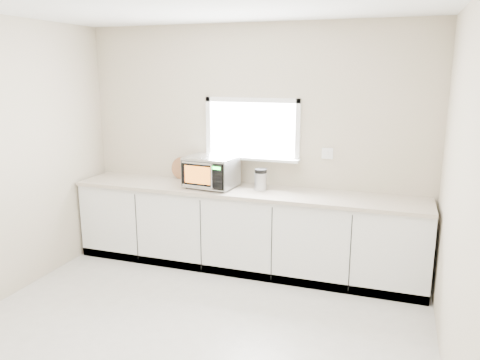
% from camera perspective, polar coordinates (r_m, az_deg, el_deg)
% --- Properties ---
extents(ground, '(4.00, 4.00, 0.00)m').
position_cam_1_polar(ground, '(4.05, -7.56, -19.70)').
color(ground, beige).
rests_on(ground, ground).
extents(back_wall, '(4.00, 0.17, 2.70)m').
position_cam_1_polar(back_wall, '(5.33, 1.54, 4.24)').
color(back_wall, beige).
rests_on(back_wall, ground).
extents(cabinets, '(3.92, 0.60, 0.88)m').
position_cam_1_polar(cabinets, '(5.28, 0.51, -6.19)').
color(cabinets, white).
rests_on(cabinets, ground).
extents(countertop, '(3.92, 0.64, 0.04)m').
position_cam_1_polar(countertop, '(5.14, 0.48, -1.38)').
color(countertop, beige).
rests_on(countertop, cabinets).
extents(microwave, '(0.58, 0.49, 0.35)m').
position_cam_1_polar(microwave, '(5.20, -3.55, 1.06)').
color(microwave, black).
rests_on(microwave, countertop).
extents(knife_block, '(0.12, 0.22, 0.29)m').
position_cam_1_polar(knife_block, '(5.18, -1.91, 0.41)').
color(knife_block, '#402616').
rests_on(knife_block, countertop).
extents(cutting_board, '(0.26, 0.06, 0.26)m').
position_cam_1_polar(cutting_board, '(5.65, -7.11, 1.45)').
color(cutting_board, '#9E663D').
rests_on(cutting_board, countertop).
extents(coffee_grinder, '(0.14, 0.14, 0.24)m').
position_cam_1_polar(coffee_grinder, '(5.08, 2.54, 0.06)').
color(coffee_grinder, '#AFB2B6').
rests_on(coffee_grinder, countertop).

